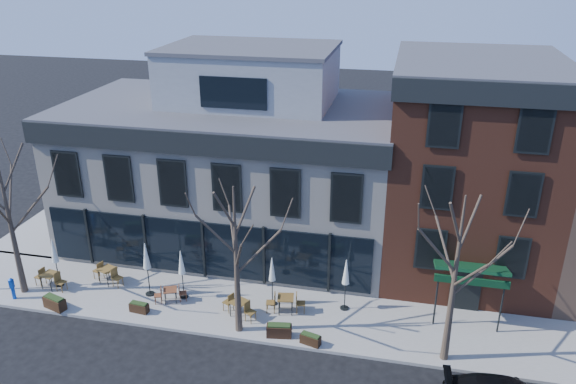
# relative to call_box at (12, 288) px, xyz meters

# --- Properties ---
(ground) EXTENTS (120.00, 120.00, 0.00)m
(ground) POSITION_rel_call_box_xyz_m (8.57, 3.89, -0.78)
(ground) COLOR black
(ground) RESTS_ON ground
(sidewalk_front) EXTENTS (33.50, 4.70, 0.15)m
(sidewalk_front) POSITION_rel_call_box_xyz_m (11.82, 1.74, -0.70)
(sidewalk_front) COLOR gray
(sidewalk_front) RESTS_ON ground
(sidewalk_side) EXTENTS (4.50, 12.00, 0.15)m
(sidewalk_side) POSITION_rel_call_box_xyz_m (-2.68, 9.89, -0.70)
(sidewalk_side) COLOR gray
(sidewalk_side) RESTS_ON ground
(corner_building) EXTENTS (18.39, 10.39, 11.10)m
(corner_building) POSITION_rel_call_box_xyz_m (8.64, 8.96, 3.95)
(corner_building) COLOR beige
(corner_building) RESTS_ON ground
(red_brick_building) EXTENTS (8.20, 11.78, 11.18)m
(red_brick_building) POSITION_rel_call_box_xyz_m (21.57, 8.88, 4.86)
(red_brick_building) COLOR brown
(red_brick_building) RESTS_ON ground
(tree_corner) EXTENTS (3.93, 3.98, 7.92)m
(tree_corner) POSITION_rel_call_box_xyz_m (0.08, 0.69, 3.47)
(tree_corner) COLOR #382B21
(tree_corner) RESTS_ON sidewalk_front
(tree_mid) EXTENTS (3.50, 3.55, 7.04)m
(tree_mid) POSITION_rel_call_box_xyz_m (11.58, -0.01, 3.02)
(tree_mid) COLOR #382B21
(tree_mid) RESTS_ON sidewalk_front
(tree_right) EXTENTS (3.72, 3.77, 7.48)m
(tree_right) POSITION_rel_call_box_xyz_m (20.58, -0.01, 3.24)
(tree_right) COLOR #382B21
(tree_right) RESTS_ON sidewalk_front
(call_box) EXTENTS (0.24, 0.24, 1.18)m
(call_box) POSITION_rel_call_box_xyz_m (0.00, 0.00, 0.00)
(call_box) COLOR #0D3EAE
(call_box) RESTS_ON sidewalk_front
(cafe_set_0) EXTENTS (1.92, 0.88, 0.99)m
(cafe_set_0) POSITION_rel_call_box_xyz_m (1.21, 1.28, -0.12)
(cafe_set_0) COLOR brown
(cafe_set_0) RESTS_ON sidewalk_front
(cafe_set_1) EXTENTS (1.94, 1.07, 1.00)m
(cafe_set_1) POSITION_rel_call_box_xyz_m (3.80, 2.36, -0.11)
(cafe_set_1) COLOR brown
(cafe_set_1) RESTS_ON sidewalk_front
(cafe_set_2) EXTENTS (1.62, 0.99, 0.84)m
(cafe_set_2) POSITION_rel_call_box_xyz_m (7.66, 1.43, -0.19)
(cafe_set_2) COLOR brown
(cafe_set_2) RESTS_ON sidewalk_front
(cafe_set_3) EXTENTS (1.87, 1.18, 0.97)m
(cafe_set_3) POSITION_rel_call_box_xyz_m (11.27, 1.02, -0.13)
(cafe_set_3) COLOR brown
(cafe_set_3) RESTS_ON sidewalk_front
(cafe_set_4) EXTENTS (1.95, 0.88, 1.00)m
(cafe_set_4) POSITION_rel_call_box_xyz_m (13.33, 1.80, -0.11)
(cafe_set_4) COLOR brown
(cafe_set_4) RESTS_ON sidewalk_front
(umbrella_0) EXTENTS (0.42, 0.42, 2.63)m
(umbrella_0) POSITION_rel_call_box_xyz_m (1.50, 1.55, 1.23)
(umbrella_0) COLOR black
(umbrella_0) RESTS_ON sidewalk_front
(umbrella_1) EXTENTS (0.46, 0.46, 2.88)m
(umbrella_1) POSITION_rel_call_box_xyz_m (6.39, 1.78, 1.40)
(umbrella_1) COLOR black
(umbrella_1) RESTS_ON sidewalk_front
(umbrella_2) EXTENTS (0.42, 0.42, 2.60)m
(umbrella_2) POSITION_rel_call_box_xyz_m (8.14, 1.91, 1.21)
(umbrella_2) COLOR black
(umbrella_2) RESTS_ON sidewalk_front
(umbrella_3) EXTENTS (0.41, 0.41, 2.56)m
(umbrella_3) POSITION_rel_call_box_xyz_m (12.56, 2.29, 1.18)
(umbrella_3) COLOR black
(umbrella_3) RESTS_ON sidewalk_front
(umbrella_4) EXTENTS (0.43, 0.43, 2.68)m
(umbrella_4) POSITION_rel_call_box_xyz_m (16.03, 2.65, 1.26)
(umbrella_4) COLOR black
(umbrella_4) RESTS_ON sidewalk_front
(planter_0) EXTENTS (1.23, 0.78, 0.64)m
(planter_0) POSITION_rel_call_box_xyz_m (2.46, -0.31, -0.31)
(planter_0) COLOR #331F11
(planter_0) RESTS_ON sidewalk_front
(planter_1) EXTENTS (0.93, 0.45, 0.51)m
(planter_1) POSITION_rel_call_box_xyz_m (6.54, 0.30, -0.38)
(planter_1) COLOR black
(planter_1) RESTS_ON sidewalk_front
(planter_2) EXTENTS (1.16, 0.60, 0.62)m
(planter_2) POSITION_rel_call_box_xyz_m (13.45, -0.07, -0.32)
(planter_2) COLOR black
(planter_2) RESTS_ON sidewalk_front
(planter_3) EXTENTS (0.96, 0.59, 0.50)m
(planter_3) POSITION_rel_call_box_xyz_m (14.91, -0.31, -0.38)
(planter_3) COLOR black
(planter_3) RESTS_ON sidewalk_front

